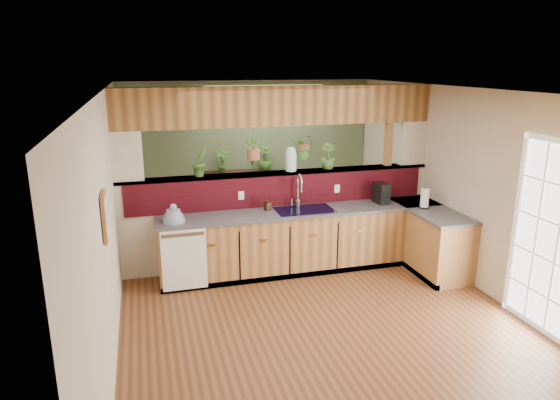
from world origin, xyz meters
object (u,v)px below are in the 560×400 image
object	(u,v)px
shelving_console	(244,198)
soap_dispenser	(268,204)
coffee_maker	(382,194)
glass_jar	(291,159)
dish_stack	(174,216)
paper_towel	(425,199)
faucet	(299,189)

from	to	relation	value
shelving_console	soap_dispenser	bearing A→B (deg)	-68.31
soap_dispenser	coffee_maker	size ratio (longest dim) A/B	0.60
glass_jar	shelving_console	size ratio (longest dim) A/B	0.23
shelving_console	dish_stack	bearing A→B (deg)	-96.67
soap_dispenser	coffee_maker	bearing A→B (deg)	-3.19
coffee_maker	shelving_console	xyz separation A→B (m)	(-1.62, 2.25, -0.54)
dish_stack	soap_dispenser	bearing A→B (deg)	8.70
shelving_console	paper_towel	bearing A→B (deg)	-27.54
faucet	dish_stack	xyz separation A→B (m)	(-1.78, -0.23, -0.19)
coffee_maker	glass_jar	bearing A→B (deg)	159.61
faucet	soap_dispenser	distance (m)	0.50
soap_dispenser	shelving_console	distance (m)	2.21
paper_towel	glass_jar	bearing A→B (deg)	157.00
dish_stack	soap_dispenser	world-z (taller)	dish_stack
glass_jar	soap_dispenser	bearing A→B (deg)	-148.81
paper_towel	glass_jar	world-z (taller)	glass_jar
dish_stack	glass_jar	bearing A→B (deg)	14.69
soap_dispenser	glass_jar	distance (m)	0.76
faucet	glass_jar	xyz separation A→B (m)	(-0.05, 0.22, 0.40)
paper_towel	shelving_console	world-z (taller)	paper_towel
faucet	shelving_console	world-z (taller)	faucet
faucet	coffee_maker	xyz separation A→B (m)	(1.25, -0.13, -0.13)
dish_stack	coffee_maker	distance (m)	3.03
faucet	paper_towel	distance (m)	1.80
soap_dispenser	glass_jar	size ratio (longest dim) A/B	0.51
dish_stack	shelving_console	world-z (taller)	dish_stack
dish_stack	coffee_maker	world-z (taller)	coffee_maker
soap_dispenser	glass_jar	world-z (taller)	glass_jar
paper_towel	shelving_console	size ratio (longest dim) A/B	0.20
dish_stack	coffee_maker	size ratio (longest dim) A/B	0.95
coffee_maker	paper_towel	world-z (taller)	paper_towel
soap_dispenser	paper_towel	size ratio (longest dim) A/B	0.59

